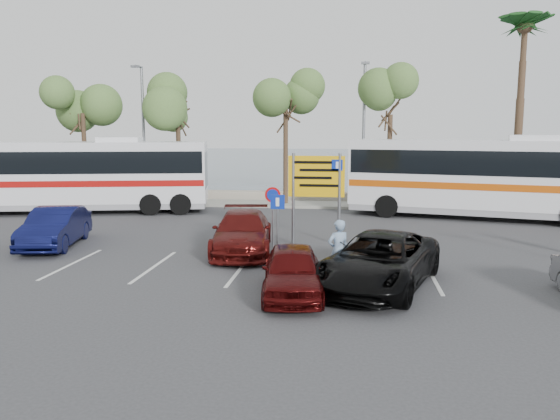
# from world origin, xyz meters

# --- Properties ---
(ground) EXTENTS (120.00, 120.00, 0.00)m
(ground) POSITION_xyz_m (0.00, 0.00, 0.00)
(ground) COLOR #353537
(ground) RESTS_ON ground
(kerb_strip) EXTENTS (44.00, 2.40, 0.15)m
(kerb_strip) POSITION_xyz_m (0.00, 14.00, 0.07)
(kerb_strip) COLOR gray
(kerb_strip) RESTS_ON ground
(seawall) EXTENTS (48.00, 0.80, 0.60)m
(seawall) POSITION_xyz_m (0.00, 16.00, 0.30)
(seawall) COLOR tan
(seawall) RESTS_ON ground
(sea) EXTENTS (140.00, 140.00, 0.00)m
(sea) POSITION_xyz_m (0.00, 60.00, 0.01)
(sea) COLOR #3E5964
(sea) RESTS_ON ground
(tree_far_left) EXTENTS (3.20, 3.20, 7.60)m
(tree_far_left) POSITION_xyz_m (-14.00, 14.00, 6.33)
(tree_far_left) COLOR #382619
(tree_far_left) RESTS_ON kerb_strip
(tree_left) EXTENTS (3.20, 3.20, 7.20)m
(tree_left) POSITION_xyz_m (-8.00, 14.00, 6.00)
(tree_left) COLOR #382619
(tree_left) RESTS_ON kerb_strip
(tree_mid) EXTENTS (3.20, 3.20, 8.00)m
(tree_mid) POSITION_xyz_m (-1.50, 14.00, 6.65)
(tree_mid) COLOR #382619
(tree_mid) RESTS_ON kerb_strip
(tree_right) EXTENTS (3.20, 3.20, 7.40)m
(tree_right) POSITION_xyz_m (4.50, 14.00, 6.17)
(tree_right) COLOR #382619
(tree_right) RESTS_ON kerb_strip
(palm_tree) EXTENTS (4.80, 4.80, 11.20)m
(palm_tree) POSITION_xyz_m (11.50, 14.00, 9.87)
(palm_tree) COLOR #382619
(palm_tree) RESTS_ON kerb_strip
(street_lamp_left) EXTENTS (0.45, 1.15, 8.01)m
(street_lamp_left) POSITION_xyz_m (-10.00, 13.52, 4.60)
(street_lamp_left) COLOR slate
(street_lamp_left) RESTS_ON kerb_strip
(street_lamp_right) EXTENTS (0.45, 1.15, 8.01)m
(street_lamp_right) POSITION_xyz_m (3.00, 13.52, 4.60)
(street_lamp_right) COLOR slate
(street_lamp_right) RESTS_ON kerb_strip
(direction_sign) EXTENTS (2.20, 0.12, 3.60)m
(direction_sign) POSITION_xyz_m (1.00, 3.20, 2.43)
(direction_sign) COLOR slate
(direction_sign) RESTS_ON ground
(sign_no_stop) EXTENTS (0.60, 0.08, 2.35)m
(sign_no_stop) POSITION_xyz_m (-0.60, 2.38, 1.58)
(sign_no_stop) COLOR slate
(sign_no_stop) RESTS_ON ground
(sign_parking) EXTENTS (0.50, 0.07, 2.25)m
(sign_parking) POSITION_xyz_m (-0.20, 0.79, 1.47)
(sign_parking) COLOR slate
(sign_parking) RESTS_ON ground
(lane_markings) EXTENTS (12.02, 4.20, 0.01)m
(lane_markings) POSITION_xyz_m (-1.14, -1.00, 0.00)
(lane_markings) COLOR silver
(lane_markings) RESTS_ON ground
(coach_bus_left) EXTENTS (13.43, 5.47, 4.09)m
(coach_bus_left) POSITION_xyz_m (-12.00, 9.91, 1.90)
(coach_bus_left) COLOR silver
(coach_bus_left) RESTS_ON ground
(coach_bus_right) EXTENTS (13.90, 5.88, 4.24)m
(coach_bus_right) POSITION_xyz_m (9.13, 10.50, 1.97)
(coach_bus_right) COLOR silver
(coach_bus_right) RESTS_ON ground
(car_blue) EXTENTS (2.48, 4.82, 1.51)m
(car_blue) POSITION_xyz_m (-9.00, 1.50, 0.76)
(car_blue) COLOR #0D1141
(car_blue) RESTS_ON ground
(car_maroon) EXTENTS (2.74, 5.38, 1.50)m
(car_maroon) POSITION_xyz_m (-1.61, 1.50, 0.75)
(car_maroon) COLOR #55100E
(car_maroon) RESTS_ON ground
(car_red) EXTENTS (2.06, 4.18, 1.37)m
(car_red) POSITION_xyz_m (0.79, -3.50, 0.69)
(car_red) COLOR #430909
(car_red) RESTS_ON ground
(suv_black) EXTENTS (4.25, 6.13, 1.56)m
(suv_black) POSITION_xyz_m (3.19, -2.43, 0.78)
(suv_black) COLOR black
(suv_black) RESTS_ON ground
(pedestrian_near) EXTENTS (0.82, 0.72, 1.88)m
(pedestrian_near) POSITION_xyz_m (2.00, -2.00, 0.94)
(pedestrian_near) COLOR #7C96B4
(pedestrian_near) RESTS_ON ground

